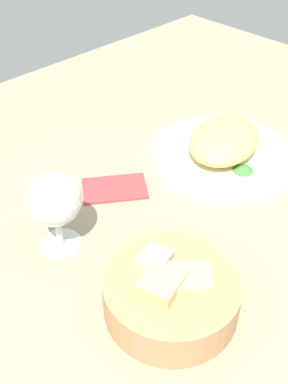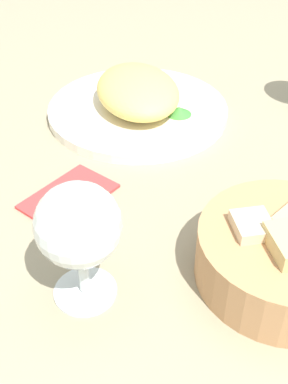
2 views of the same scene
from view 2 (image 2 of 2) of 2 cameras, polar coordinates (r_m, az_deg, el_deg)
name	(u,v)px [view 2 (image 2 of 2)]	position (r cm, az deg, el deg)	size (l,w,h in cm)	color
ground_plane	(229,171)	(67.54, 9.68, 2.41)	(140.00, 140.00, 2.00)	gray
plate	(138,110)	(77.01, -0.71, 9.38)	(27.26, 27.26, 1.40)	white
omelette	(138,91)	(75.47, -0.73, 11.54)	(16.88, 12.02, 5.13)	#E4C662
lettuce_garnish	(179,111)	(74.41, 4.03, 9.30)	(3.78, 3.78, 1.18)	#3A8335
bread_basket	(285,254)	(51.08, 15.91, -6.85)	(17.54, 17.54, 7.42)	tan
wine_glass_near	(78,229)	(44.16, -7.52, -4.19)	(7.86, 7.86, 12.88)	silver
folded_napkin	(69,195)	(60.94, -8.62, -0.35)	(11.00, 7.00, 0.80)	#DE3838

